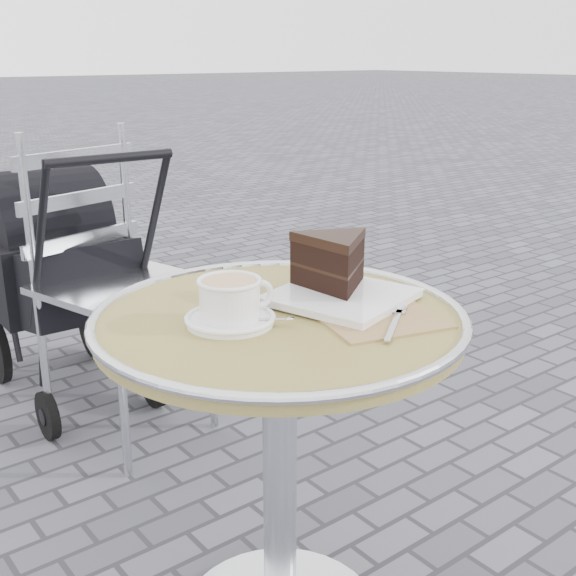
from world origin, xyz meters
TOP-DOWN VIEW (x-y plane):
  - cafe_table at (0.00, 0.00)m, footprint 0.72×0.72m
  - cappuccino_set at (-0.10, 0.02)m, footprint 0.17×0.17m
  - cake_plate_set at (0.15, 0.01)m, footprint 0.30×0.39m
  - bistro_chair at (0.11, 1.08)m, footprint 0.54×0.54m
  - baby_stroller at (0.10, 1.44)m, footprint 0.44×0.91m

SIDE VIEW (x-z plane):
  - baby_stroller at x=0.10m, z-range -0.05..0.89m
  - cafe_table at x=0.00m, z-range 0.20..0.94m
  - bistro_chair at x=0.11m, z-range 0.12..1.11m
  - cappuccino_set at x=-0.10m, z-range 0.73..0.81m
  - cake_plate_set at x=0.15m, z-range 0.73..0.86m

